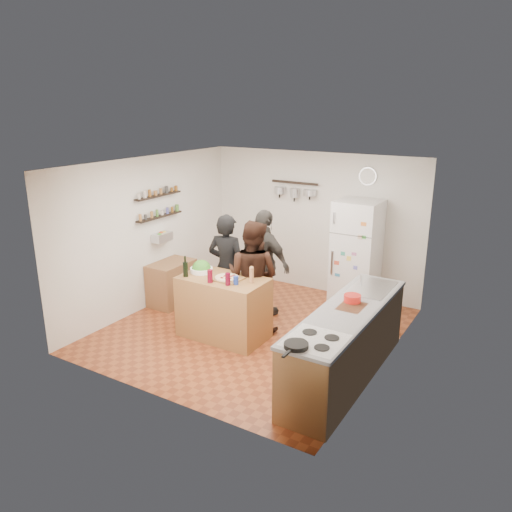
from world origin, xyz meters
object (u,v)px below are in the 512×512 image
Objects in this scene: salt_canister at (236,280)px; person_back at (264,264)px; fridge at (356,254)px; prep_island at (224,307)px; red_bowl at (352,298)px; wine_bottle at (185,269)px; person_center at (253,276)px; skillet at (296,345)px; wall_clock at (368,176)px; pepper_mill at (252,276)px; person_left at (227,268)px; counter_run at (346,344)px; salad_bowl at (202,270)px; side_table at (172,283)px.

person_back is at bearing 100.09° from salt_canister.
person_back is 0.96× the size of fridge.
prep_island is 5.84× the size of red_bowl.
red_bowl is at bearing 7.73° from salt_canister.
wine_bottle is 0.99m from person_center.
wall_clock is at bearing 99.62° from skillet.
pepper_mill is 1.99m from skillet.
wine_bottle is 1.85× the size of salt_canister.
person_left is 2.20m from fridge.
person_left is 5.69× the size of wall_clock.
red_bowl is at bearing 7.53° from wine_bottle.
pepper_mill is 0.90× the size of red_bowl.
wine_bottle is 1.12× the size of pepper_mill.
person_center is 0.64× the size of counter_run.
side_table is (-1.07, 0.54, -0.58)m from salad_bowl.
prep_island is at bearing 175.38° from counter_run.
skillet is (2.27, -1.41, 0.00)m from salad_bowl.
red_bowl reaches higher than salad_bowl.
person_center is 1.87m from counter_run.
wine_bottle is at bearing 38.50° from person_center.
salad_bowl is at bearing 166.72° from salt_canister.
fridge reaches higher than counter_run.
wall_clock is at bearing -136.28° from person_left.
wall_clock reaches higher than fridge.
pepper_mill is 0.07× the size of counter_run.
wall_clock is at bearing 64.03° from prep_island.
prep_island is 10.68× the size of salt_canister.
salt_canister is at bearing -21.80° from prep_island.
person_left is at bearing -127.84° from wall_clock.
wall_clock is at bearing 105.92° from counter_run.
wall_clock reaches higher than counter_run.
pepper_mill is 1.62m from counter_run.
fridge reaches higher than side_table.
wall_clock is at bearing -113.57° from person_back.
person_left reaches higher than person_center.
salad_bowl is 0.51m from person_left.
prep_island is at bearing 158.20° from salt_canister.
person_back is (0.60, 1.21, -0.15)m from wine_bottle.
prep_island is 4.17× the size of wall_clock.
salad_bowl is 3.16m from wall_clock.
skillet is at bearing -79.49° from fridge.
pepper_mill is at bearing -107.29° from wall_clock.
wine_bottle is 0.13× the size of person_center.
person_left is 2.77m from wall_clock.
prep_island is 1.97m from red_bowl.
wall_clock is at bearing 56.16° from salad_bowl.
salad_bowl is 1.74× the size of pepper_mill.
counter_run is 12.29× the size of red_bowl.
fridge reaches higher than person_back.
person_back reaches higher than counter_run.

